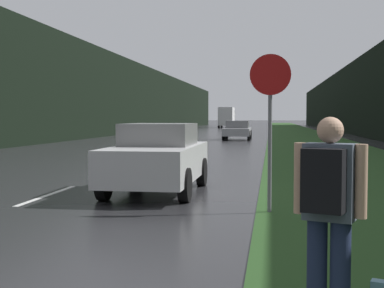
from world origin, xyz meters
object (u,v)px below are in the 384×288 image
Objects in this scene: car_passing_near at (158,158)px; hitchhiker_with_backpack at (328,207)px; car_passing_far at (237,130)px; delivery_truck at (227,117)px; stop_sign at (270,114)px.

hitchhiker_with_backpack is at bearing 111.98° from car_passing_near.
car_passing_far is (-2.98, 35.96, -0.25)m from hitchhiker_with_backpack.
car_passing_far is 0.59× the size of delivery_truck.
car_passing_near is at bearing 90.00° from car_passing_far.
car_passing_near is (-2.98, 7.39, -0.19)m from hitchhiker_with_backpack.
hitchhiker_with_backpack is at bearing -84.64° from stop_sign.
stop_sign is 76.57m from delivery_truck.
stop_sign is 0.38× the size of delivery_truck.
delivery_truck is (-4.54, 73.96, 0.93)m from car_passing_near.
stop_sign is at bearing 114.68° from hitchhiker_with_backpack.
car_passing_far is at bearing -84.29° from delivery_truck.
hitchhiker_with_backpack is 36.08m from car_passing_far.
stop_sign is at bearing 94.64° from car_passing_far.
hitchhiker_with_backpack is 0.39× the size of car_passing_far.
stop_sign is 0.66× the size of car_passing_near.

